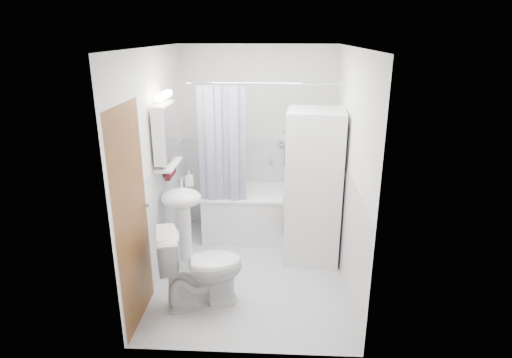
{
  "coord_description": "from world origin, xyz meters",
  "views": [
    {
      "loc": [
        0.27,
        -4.19,
        2.53
      ],
      "look_at": [
        0.04,
        0.15,
        1.04
      ],
      "focal_mm": 30.0,
      "sensor_mm": 36.0,
      "label": 1
    }
  ],
  "objects_px": {
    "bathtub": "(266,211)",
    "sink": "(182,210)",
    "toilet": "(201,267)",
    "washer_dryer": "(313,187)"
  },
  "relations": [
    {
      "from": "bathtub",
      "to": "toilet",
      "type": "height_order",
      "value": "toilet"
    },
    {
      "from": "bathtub",
      "to": "sink",
      "type": "bearing_deg",
      "value": -134.8
    },
    {
      "from": "sink",
      "to": "washer_dryer",
      "type": "xyz_separation_m",
      "value": [
        1.43,
        0.36,
        0.17
      ]
    },
    {
      "from": "bathtub",
      "to": "sink",
      "type": "height_order",
      "value": "sink"
    },
    {
      "from": "toilet",
      "to": "washer_dryer",
      "type": "bearing_deg",
      "value": -64.22
    },
    {
      "from": "bathtub",
      "to": "toilet",
      "type": "relative_size",
      "value": 1.98
    },
    {
      "from": "washer_dryer",
      "to": "bathtub",
      "type": "bearing_deg",
      "value": 140.56
    },
    {
      "from": "bathtub",
      "to": "toilet",
      "type": "bearing_deg",
      "value": -110.64
    },
    {
      "from": "bathtub",
      "to": "toilet",
      "type": "distance_m",
      "value": 1.65
    },
    {
      "from": "sink",
      "to": "washer_dryer",
      "type": "height_order",
      "value": "washer_dryer"
    }
  ]
}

